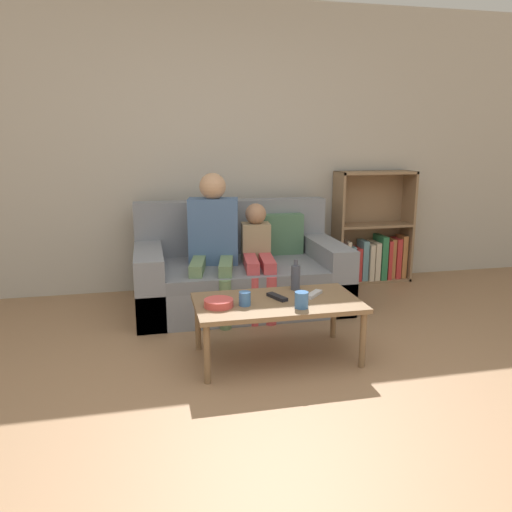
{
  "coord_description": "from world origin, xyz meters",
  "views": [
    {
      "loc": [
        -0.62,
        -1.93,
        1.4
      ],
      "look_at": [
        0.15,
        1.52,
        0.56
      ],
      "focal_mm": 35.0,
      "sensor_mm": 36.0,
      "label": 1
    }
  ],
  "objects_px": {
    "couch": "(240,274)",
    "coffee_table": "(277,306)",
    "person_adult": "(213,235)",
    "tv_remote_0": "(314,294)",
    "bottle": "(296,277)",
    "cup_near": "(301,300)",
    "snack_bowl": "(219,303)",
    "tv_remote_1": "(277,297)",
    "cup_far": "(245,299)",
    "bookshelf": "(371,242)",
    "person_child": "(258,252)"
  },
  "relations": [
    {
      "from": "person_child",
      "to": "cup_near",
      "type": "distance_m",
      "value": 1.13
    },
    {
      "from": "couch",
      "to": "cup_near",
      "type": "height_order",
      "value": "couch"
    },
    {
      "from": "cup_near",
      "to": "snack_bowl",
      "type": "xyz_separation_m",
      "value": [
        -0.49,
        0.13,
        -0.03
      ]
    },
    {
      "from": "couch",
      "to": "person_child",
      "type": "height_order",
      "value": "person_child"
    },
    {
      "from": "coffee_table",
      "to": "cup_far",
      "type": "height_order",
      "value": "cup_far"
    },
    {
      "from": "cup_near",
      "to": "cup_far",
      "type": "height_order",
      "value": "cup_near"
    },
    {
      "from": "cup_near",
      "to": "tv_remote_1",
      "type": "distance_m",
      "value": 0.23
    },
    {
      "from": "coffee_table",
      "to": "tv_remote_0",
      "type": "relative_size",
      "value": 6.74
    },
    {
      "from": "person_child",
      "to": "tv_remote_1",
      "type": "xyz_separation_m",
      "value": [
        -0.08,
        -0.93,
        -0.09
      ]
    },
    {
      "from": "tv_remote_0",
      "to": "tv_remote_1",
      "type": "relative_size",
      "value": 0.89
    },
    {
      "from": "person_adult",
      "to": "tv_remote_0",
      "type": "xyz_separation_m",
      "value": [
        0.53,
        -0.99,
        -0.24
      ]
    },
    {
      "from": "snack_bowl",
      "to": "tv_remote_1",
      "type": "bearing_deg",
      "value": 10.44
    },
    {
      "from": "bookshelf",
      "to": "bottle",
      "type": "xyz_separation_m",
      "value": [
        -1.21,
        -1.38,
        0.09
      ]
    },
    {
      "from": "bottle",
      "to": "cup_near",
      "type": "bearing_deg",
      "value": -101.36
    },
    {
      "from": "person_adult",
      "to": "cup_near",
      "type": "height_order",
      "value": "person_adult"
    },
    {
      "from": "couch",
      "to": "cup_far",
      "type": "xyz_separation_m",
      "value": [
        -0.19,
        -1.17,
        0.16
      ]
    },
    {
      "from": "coffee_table",
      "to": "person_child",
      "type": "height_order",
      "value": "person_child"
    },
    {
      "from": "coffee_table",
      "to": "person_child",
      "type": "relative_size",
      "value": 1.21
    },
    {
      "from": "person_adult",
      "to": "cup_near",
      "type": "xyz_separation_m",
      "value": [
        0.38,
        -1.19,
        -0.2
      ]
    },
    {
      "from": "coffee_table",
      "to": "tv_remote_1",
      "type": "relative_size",
      "value": 5.98
    },
    {
      "from": "tv_remote_1",
      "to": "bottle",
      "type": "distance_m",
      "value": 0.25
    },
    {
      "from": "couch",
      "to": "person_adult",
      "type": "xyz_separation_m",
      "value": [
        -0.23,
        -0.09,
        0.37
      ]
    },
    {
      "from": "person_adult",
      "to": "person_child",
      "type": "relative_size",
      "value": 1.3
    },
    {
      "from": "coffee_table",
      "to": "tv_remote_1",
      "type": "xyz_separation_m",
      "value": [
        0.01,
        0.04,
        0.05
      ]
    },
    {
      "from": "person_adult",
      "to": "tv_remote_0",
      "type": "relative_size",
      "value": 7.25
    },
    {
      "from": "couch",
      "to": "coffee_table",
      "type": "distance_m",
      "value": 1.12
    },
    {
      "from": "tv_remote_0",
      "to": "snack_bowl",
      "type": "relative_size",
      "value": 0.86
    },
    {
      "from": "snack_bowl",
      "to": "cup_near",
      "type": "bearing_deg",
      "value": -15.33
    },
    {
      "from": "couch",
      "to": "tv_remote_0",
      "type": "height_order",
      "value": "couch"
    },
    {
      "from": "bookshelf",
      "to": "tv_remote_1",
      "type": "bearing_deg",
      "value": -131.8
    },
    {
      "from": "bookshelf",
      "to": "tv_remote_1",
      "type": "distance_m",
      "value": 2.08
    },
    {
      "from": "person_adult",
      "to": "snack_bowl",
      "type": "relative_size",
      "value": 6.23
    },
    {
      "from": "person_child",
      "to": "bookshelf",
      "type": "bearing_deg",
      "value": 32.16
    },
    {
      "from": "cup_near",
      "to": "bottle",
      "type": "xyz_separation_m",
      "value": [
        0.07,
        0.37,
        0.04
      ]
    },
    {
      "from": "couch",
      "to": "person_adult",
      "type": "height_order",
      "value": "person_adult"
    },
    {
      "from": "couch",
      "to": "coffee_table",
      "type": "height_order",
      "value": "couch"
    },
    {
      "from": "couch",
      "to": "tv_remote_1",
      "type": "relative_size",
      "value": 9.77
    },
    {
      "from": "cup_far",
      "to": "tv_remote_1",
      "type": "distance_m",
      "value": 0.25
    },
    {
      "from": "person_child",
      "to": "snack_bowl",
      "type": "height_order",
      "value": "person_child"
    },
    {
      "from": "cup_far",
      "to": "bookshelf",
      "type": "bearing_deg",
      "value": 45.37
    },
    {
      "from": "couch",
      "to": "coffee_table",
      "type": "xyz_separation_m",
      "value": [
        0.03,
        -1.12,
        0.08
      ]
    },
    {
      "from": "person_adult",
      "to": "tv_remote_0",
      "type": "bearing_deg",
      "value": -50.64
    },
    {
      "from": "bookshelf",
      "to": "bottle",
      "type": "height_order",
      "value": "bookshelf"
    },
    {
      "from": "coffee_table",
      "to": "person_adult",
      "type": "xyz_separation_m",
      "value": [
        -0.27,
        1.03,
        0.28
      ]
    },
    {
      "from": "couch",
      "to": "bottle",
      "type": "height_order",
      "value": "couch"
    },
    {
      "from": "person_adult",
      "to": "cup_near",
      "type": "distance_m",
      "value": 1.27
    },
    {
      "from": "snack_bowl",
      "to": "bottle",
      "type": "height_order",
      "value": "bottle"
    },
    {
      "from": "coffee_table",
      "to": "snack_bowl",
      "type": "height_order",
      "value": "snack_bowl"
    },
    {
      "from": "cup_near",
      "to": "snack_bowl",
      "type": "height_order",
      "value": "cup_near"
    },
    {
      "from": "snack_bowl",
      "to": "couch",
      "type": "bearing_deg",
      "value": 73.28
    }
  ]
}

